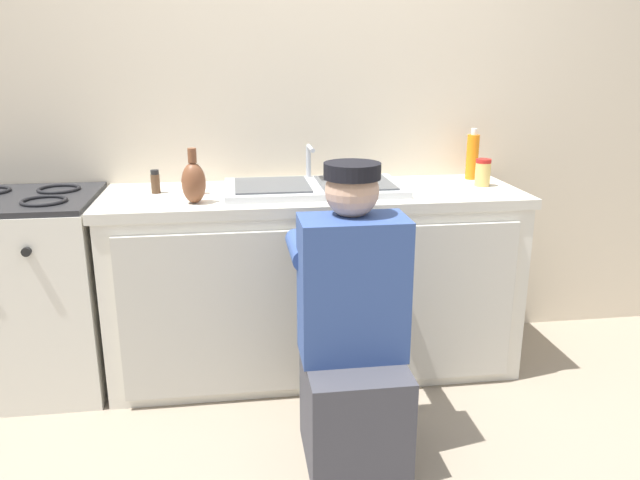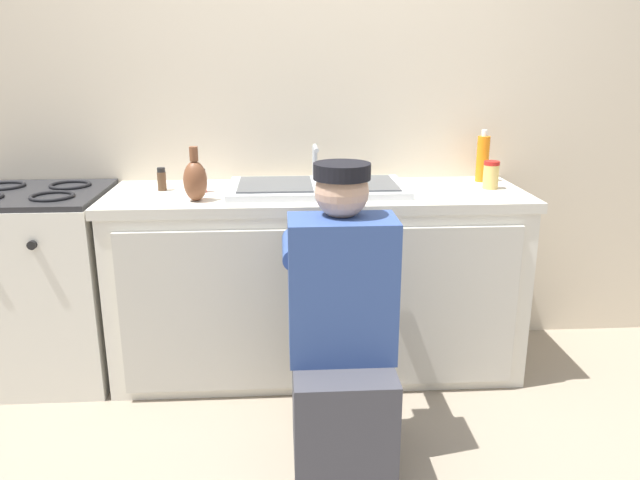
{
  "view_description": "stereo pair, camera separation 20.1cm",
  "coord_description": "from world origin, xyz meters",
  "views": [
    {
      "loc": [
        -0.36,
        -2.45,
        1.46
      ],
      "look_at": [
        0.0,
        0.1,
        0.69
      ],
      "focal_mm": 35.0,
      "sensor_mm": 36.0,
      "label": 1
    },
    {
      "loc": [
        -0.16,
        -2.48,
        1.46
      ],
      "look_at": [
        0.0,
        0.1,
        0.69
      ],
      "focal_mm": 35.0,
      "sensor_mm": 36.0,
      "label": 2
    }
  ],
  "objects": [
    {
      "name": "countertop",
      "position": [
        0.0,
        0.3,
        0.84
      ],
      "size": [
        1.89,
        0.62,
        0.04
      ],
      "primitive_type": "cube",
      "color": "beige",
      "rests_on": "counter_cabinet"
    },
    {
      "name": "back_wall",
      "position": [
        0.0,
        0.65,
        1.25
      ],
      "size": [
        6.0,
        0.1,
        2.5
      ],
      "primitive_type": "cube",
      "color": "beige",
      "rests_on": "ground_plane"
    },
    {
      "name": "counter_cabinet",
      "position": [
        0.0,
        0.29,
        0.41
      ],
      "size": [
        1.85,
        0.62,
        0.82
      ],
      "color": "silver",
      "rests_on": "ground_plane"
    },
    {
      "name": "stove_range",
      "position": [
        -1.28,
        0.3,
        0.44
      ],
      "size": [
        0.66,
        0.62,
        0.89
      ],
      "color": "silver",
      "rests_on": "ground_plane"
    },
    {
      "name": "spice_bottle_pepper",
      "position": [
        -0.71,
        0.36,
        0.92
      ],
      "size": [
        0.04,
        0.04,
        0.1
      ],
      "color": "#513823",
      "rests_on": "countertop"
    },
    {
      "name": "condiment_jar",
      "position": [
        0.8,
        0.3,
        0.93
      ],
      "size": [
        0.07,
        0.07,
        0.13
      ],
      "color": "#DBB760",
      "rests_on": "countertop"
    },
    {
      "name": "vase_decorative",
      "position": [
        -0.52,
        0.14,
        0.96
      ],
      "size": [
        0.1,
        0.1,
        0.23
      ],
      "color": "brown",
      "rests_on": "countertop"
    },
    {
      "name": "ground_plane",
      "position": [
        0.0,
        0.0,
        0.0
      ],
      "size": [
        12.0,
        12.0,
        0.0
      ],
      "primitive_type": "plane",
      "color": "gray"
    },
    {
      "name": "spice_bottle_red",
      "position": [
        -0.52,
        0.31,
        0.92
      ],
      "size": [
        0.04,
        0.04,
        0.1
      ],
      "color": "red",
      "rests_on": "countertop"
    },
    {
      "name": "soap_bottle_orange",
      "position": [
        0.82,
        0.48,
        0.98
      ],
      "size": [
        0.06,
        0.06,
        0.25
      ],
      "color": "orange",
      "rests_on": "countertop"
    },
    {
      "name": "plumber_person",
      "position": [
        0.05,
        -0.43,
        0.46
      ],
      "size": [
        0.42,
        0.61,
        1.1
      ],
      "color": "#3F3F47",
      "rests_on": "ground_plane"
    },
    {
      "name": "sink_double_basin",
      "position": [
        0.0,
        0.3,
        0.88
      ],
      "size": [
        0.8,
        0.44,
        0.19
      ],
      "color": "silver",
      "rests_on": "countertop"
    }
  ]
}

